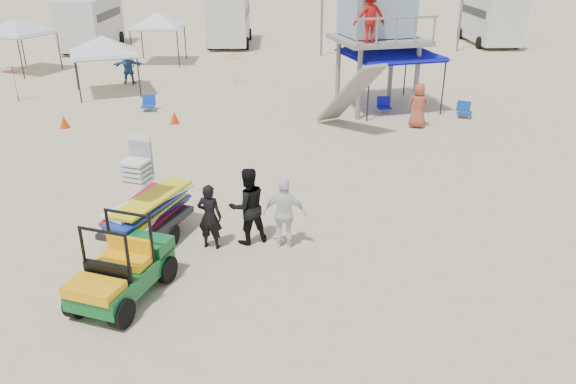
{
  "coord_description": "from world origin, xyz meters",
  "views": [
    {
      "loc": [
        0.29,
        -8.55,
        6.42
      ],
      "look_at": [
        0.5,
        3.0,
        1.3
      ],
      "focal_mm": 35.0,
      "sensor_mm": 36.0,
      "label": 1
    }
  ],
  "objects_px": {
    "surf_trailer": "(145,206)",
    "canopy_blue": "(391,39)",
    "lifeguard_tower": "(377,11)",
    "utility_cart": "(119,264)",
    "man_left": "(210,217)"
  },
  "relations": [
    {
      "from": "utility_cart",
      "to": "canopy_blue",
      "type": "distance_m",
      "value": 16.18
    },
    {
      "from": "canopy_blue",
      "to": "lifeguard_tower",
      "type": "bearing_deg",
      "value": -168.74
    },
    {
      "from": "man_left",
      "to": "lifeguard_tower",
      "type": "height_order",
      "value": "lifeguard_tower"
    },
    {
      "from": "utility_cart",
      "to": "canopy_blue",
      "type": "height_order",
      "value": "canopy_blue"
    },
    {
      "from": "lifeguard_tower",
      "to": "canopy_blue",
      "type": "relative_size",
      "value": 1.27
    },
    {
      "from": "utility_cart",
      "to": "canopy_blue",
      "type": "bearing_deg",
      "value": 61.16
    },
    {
      "from": "utility_cart",
      "to": "man_left",
      "type": "relative_size",
      "value": 1.56
    },
    {
      "from": "lifeguard_tower",
      "to": "surf_trailer",
      "type": "bearing_deg",
      "value": -121.32
    },
    {
      "from": "man_left",
      "to": "lifeguard_tower",
      "type": "bearing_deg",
      "value": -101.55
    },
    {
      "from": "man_left",
      "to": "surf_trailer",
      "type": "bearing_deg",
      "value": 2.22
    },
    {
      "from": "utility_cart",
      "to": "lifeguard_tower",
      "type": "bearing_deg",
      "value": 63.13
    },
    {
      "from": "surf_trailer",
      "to": "lifeguard_tower",
      "type": "xyz_separation_m",
      "value": [
        7.05,
        11.59,
        3.07
      ]
    },
    {
      "from": "surf_trailer",
      "to": "canopy_blue",
      "type": "height_order",
      "value": "canopy_blue"
    },
    {
      "from": "utility_cart",
      "to": "man_left",
      "type": "bearing_deg",
      "value": 53.21
    },
    {
      "from": "surf_trailer",
      "to": "man_left",
      "type": "xyz_separation_m",
      "value": [
        1.52,
        -0.3,
        -0.14
      ]
    }
  ]
}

